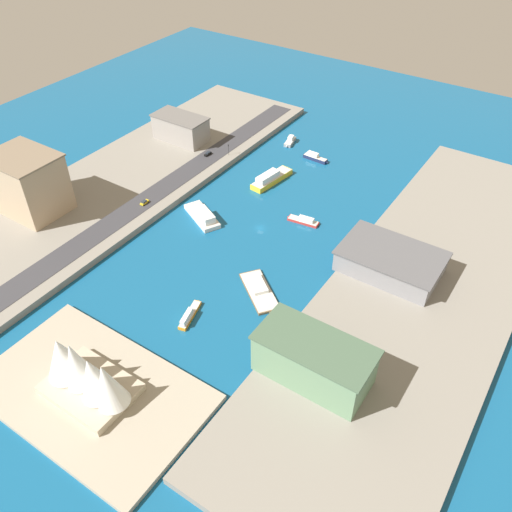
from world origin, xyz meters
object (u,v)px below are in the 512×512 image
warehouse_low_gray (391,261)px  carpark_squat_concrete (181,128)px  ferry_white_commuter (203,216)px  taxi_yellow_cab (144,202)px  patrol_launch_navy (315,157)px  apartment_midrise_tan (28,183)px  tugboat_red (304,221)px  water_taxi_orange (189,316)px  ferry_yellow_fast (271,178)px  suv_black (208,154)px  opera_landmark (84,373)px  barge_flat_brown (259,289)px  yacht_sleek_gray (290,141)px  terminal_long_green (314,360)px  traffic_light_waterfront (228,148)px

warehouse_low_gray → carpark_squat_concrete: bearing=-15.7°
ferry_white_commuter → warehouse_low_gray: 91.13m
carpark_squat_concrete → taxi_yellow_cab: (-27.75, 61.78, -6.33)m
ferry_white_commuter → carpark_squat_concrete: size_ratio=0.79×
patrol_launch_navy → apartment_midrise_tan: (87.13, 121.26, 16.09)m
tugboat_red → water_taxi_orange: size_ratio=0.97×
ferry_white_commuter → patrol_launch_navy: 81.68m
ferry_yellow_fast → suv_black: (41.68, 0.15, 1.82)m
patrol_launch_navy → suv_black: (49.86, 33.57, 2.58)m
tugboat_red → opera_landmark: 125.84m
barge_flat_brown → opera_landmark: 76.63m
carpark_squat_concrete → opera_landmark: bearing=119.7°
yacht_sleek_gray → terminal_long_green: 171.99m
yacht_sleek_gray → ferry_white_commuter: bearing=92.8°
apartment_midrise_tan → traffic_light_waterfront: apartment_midrise_tan is taller
yacht_sleek_gray → warehouse_low_gray: 122.67m
tugboat_red → carpark_squat_concrete: 102.82m
ferry_yellow_fast → taxi_yellow_cab: ferry_yellow_fast is taller
ferry_white_commuter → yacht_sleek_gray: ferry_white_commuter is taller
barge_flat_brown → yacht_sleek_gray: 128.10m
warehouse_low_gray → ferry_yellow_fast: bearing=-23.5°
ferry_white_commuter → water_taxi_orange: bearing=123.3°
tugboat_red → barge_flat_brown: size_ratio=0.63×
tugboat_red → yacht_sleek_gray: 79.27m
yacht_sleek_gray → opera_landmark: bearing=100.4°
barge_flat_brown → opera_landmark: bearing=75.1°
opera_landmark → ferry_yellow_fast: bearing=-81.8°
ferry_yellow_fast → warehouse_low_gray: bearing=156.5°
carpark_squat_concrete → suv_black: size_ratio=6.43×
taxi_yellow_cab → apartment_midrise_tan: bearing=38.3°
warehouse_low_gray → taxi_yellow_cab: bearing=9.7°
warehouse_low_gray → barge_flat_brown: bearing=43.5°
terminal_long_green → warehouse_low_gray: bearing=-90.2°
ferry_white_commuter → taxi_yellow_cab: size_ratio=5.19×
ferry_white_commuter → terminal_long_green: terminal_long_green is taller
traffic_light_waterfront → taxi_yellow_cab: bearing=84.4°
ferry_white_commuter → apartment_midrise_tan: size_ratio=0.78×
tugboat_red → yacht_sleek_gray: bearing=-54.4°
tugboat_red → taxi_yellow_cab: taxi_yellow_cab is taller
terminal_long_green → opera_landmark: size_ratio=1.13×
ferry_white_commuter → taxi_yellow_cab: bearing=17.6°
ferry_white_commuter → barge_flat_brown: (-49.98, 27.06, -1.16)m
ferry_yellow_fast → suv_black: 41.72m
yacht_sleek_gray → apartment_midrise_tan: size_ratio=0.40×
patrol_launch_navy → water_taxi_orange: size_ratio=0.94×
terminal_long_green → taxi_yellow_cab: size_ratio=8.16×
barge_flat_brown → carpark_squat_concrete: size_ratio=0.81×
water_taxi_orange → yacht_sleek_gray: bearing=-74.3°
tugboat_red → traffic_light_waterfront: size_ratio=2.49×
warehouse_low_gray → traffic_light_waterfront: (113.17, -41.66, -0.49)m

